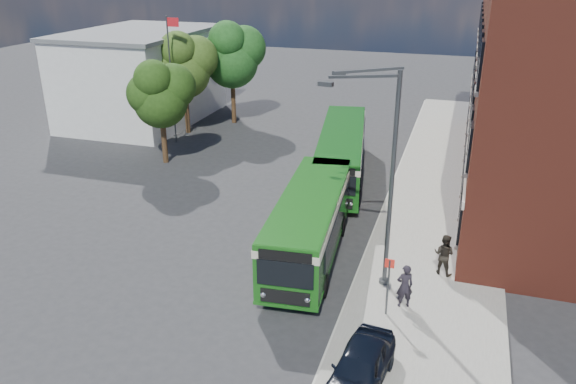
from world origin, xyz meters
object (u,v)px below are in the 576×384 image
(bus_rear, at_px, (342,150))
(parked_car, at_px, (360,368))
(street_lamp, at_px, (383,178))
(bus_front, at_px, (310,219))

(bus_rear, distance_m, parked_car, 18.59)
(street_lamp, height_order, bus_front, street_lamp)
(street_lamp, relative_size, parked_car, 2.28)
(bus_rear, xyz_separation_m, parked_car, (4.66, -17.97, -1.01))
(street_lamp, distance_m, parked_car, 7.47)
(bus_rear, height_order, parked_car, bus_rear)
(street_lamp, bearing_deg, bus_front, 154.32)
(parked_car, bearing_deg, bus_front, 122.42)
(bus_rear, bearing_deg, street_lamp, -70.49)
(bus_front, distance_m, parked_car, 8.85)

